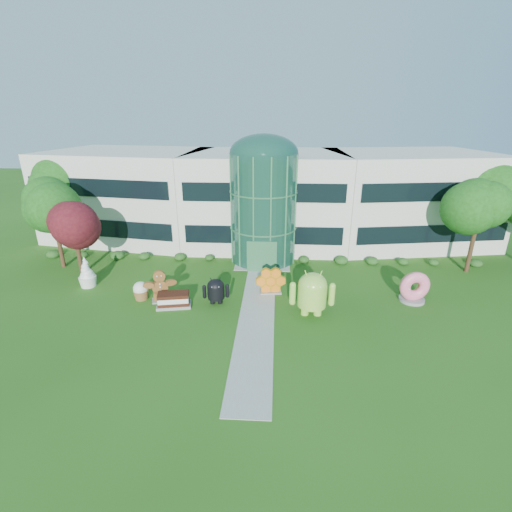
# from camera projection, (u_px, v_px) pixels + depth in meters

# --- Properties ---
(ground) EXTENTS (140.00, 140.00, 0.00)m
(ground) POSITION_uv_depth(u_px,v_px,m) (256.00, 326.00, 24.30)
(ground) COLOR #215114
(ground) RESTS_ON ground
(building) EXTENTS (46.00, 15.00, 9.30)m
(building) POSITION_uv_depth(u_px,v_px,m) (266.00, 197.00, 39.38)
(building) COLOR beige
(building) RESTS_ON ground
(atrium) EXTENTS (6.00, 6.00, 9.80)m
(atrium) POSITION_uv_depth(u_px,v_px,m) (263.00, 209.00, 33.70)
(atrium) COLOR #194738
(atrium) RESTS_ON ground
(walkway) EXTENTS (2.40, 20.00, 0.04)m
(walkway) POSITION_uv_depth(u_px,v_px,m) (257.00, 311.00, 26.16)
(walkway) COLOR #9E9E93
(walkway) RESTS_ON ground
(tree_red) EXTENTS (4.00, 4.00, 6.00)m
(tree_red) POSITION_uv_depth(u_px,v_px,m) (77.00, 241.00, 31.03)
(tree_red) COLOR #3F0C14
(tree_red) RESTS_ON ground
(trees_backdrop) EXTENTS (52.00, 8.00, 8.40)m
(trees_backdrop) POSITION_uv_depth(u_px,v_px,m) (264.00, 213.00, 34.88)
(trees_backdrop) COLOR #1B4711
(trees_backdrop) RESTS_ON ground
(android_green) EXTENTS (3.21, 2.14, 3.64)m
(android_green) POSITION_uv_depth(u_px,v_px,m) (312.00, 291.00, 25.05)
(android_green) COLOR #96D143
(android_green) RESTS_ON ground
(android_black) EXTENTS (2.16, 1.59, 2.27)m
(android_black) POSITION_uv_depth(u_px,v_px,m) (216.00, 289.00, 26.79)
(android_black) COLOR black
(android_black) RESTS_ON ground
(donut) EXTENTS (2.42, 1.41, 2.38)m
(donut) POSITION_uv_depth(u_px,v_px,m) (414.00, 286.00, 27.14)
(donut) COLOR #F15B7D
(donut) RESTS_ON ground
(gingerbread) EXTENTS (2.86, 1.85, 2.46)m
(gingerbread) POSITION_uv_depth(u_px,v_px,m) (160.00, 286.00, 27.15)
(gingerbread) COLOR brown
(gingerbread) RESTS_ON ground
(ice_cream_sandwich) EXTENTS (2.59, 1.62, 1.07)m
(ice_cream_sandwich) POSITION_uv_depth(u_px,v_px,m) (174.00, 300.00, 26.56)
(ice_cream_sandwich) COLOR black
(ice_cream_sandwich) RESTS_ON ground
(honeycomb) EXTENTS (2.52, 1.16, 1.91)m
(honeycomb) POSITION_uv_depth(u_px,v_px,m) (271.00, 282.00, 28.43)
(honeycomb) COLOR orange
(honeycomb) RESTS_ON ground
(froyo) EXTENTS (1.84, 1.84, 2.48)m
(froyo) POSITION_uv_depth(u_px,v_px,m) (86.00, 272.00, 29.45)
(froyo) COLOR white
(froyo) RESTS_ON ground
(cupcake) EXTENTS (1.44, 1.44, 1.41)m
(cupcake) POSITION_uv_depth(u_px,v_px,m) (141.00, 290.00, 27.58)
(cupcake) COLOR white
(cupcake) RESTS_ON ground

